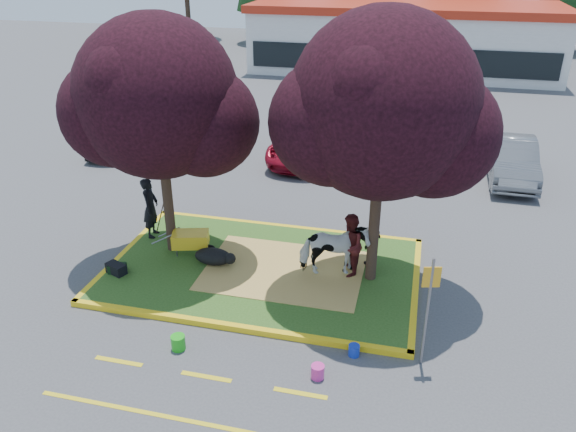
% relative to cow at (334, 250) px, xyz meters
% --- Properties ---
extents(ground, '(90.00, 90.00, 0.00)m').
position_rel_cow_xyz_m(ground, '(-1.91, -0.12, -0.89)').
color(ground, '#424244').
rests_on(ground, ground).
extents(median_island, '(8.00, 5.00, 0.15)m').
position_rel_cow_xyz_m(median_island, '(-1.91, -0.12, -0.82)').
color(median_island, '#294F18').
rests_on(median_island, ground).
extents(curb_near, '(8.30, 0.16, 0.15)m').
position_rel_cow_xyz_m(curb_near, '(-1.91, -2.70, -0.82)').
color(curb_near, yellow).
rests_on(curb_near, ground).
extents(curb_far, '(8.30, 0.16, 0.15)m').
position_rel_cow_xyz_m(curb_far, '(-1.91, 2.46, -0.82)').
color(curb_far, yellow).
rests_on(curb_far, ground).
extents(curb_left, '(0.16, 5.30, 0.15)m').
position_rel_cow_xyz_m(curb_left, '(-5.99, -0.12, -0.82)').
color(curb_left, yellow).
rests_on(curb_left, ground).
extents(curb_right, '(0.16, 5.30, 0.15)m').
position_rel_cow_xyz_m(curb_right, '(2.17, -0.12, -0.82)').
color(curb_right, yellow).
rests_on(curb_right, ground).
extents(straw_bedding, '(4.20, 3.00, 0.01)m').
position_rel_cow_xyz_m(straw_bedding, '(-1.31, -0.12, -0.74)').
color(straw_bedding, tan).
rests_on(straw_bedding, median_island).
extents(tree_purple_left, '(5.06, 4.20, 6.51)m').
position_rel_cow_xyz_m(tree_purple_left, '(-4.69, 0.26, 3.47)').
color(tree_purple_left, black).
rests_on(tree_purple_left, median_island).
extents(tree_purple_right, '(5.30, 4.40, 6.82)m').
position_rel_cow_xyz_m(tree_purple_right, '(1.01, 0.06, 3.67)').
color(tree_purple_right, black).
rests_on(tree_purple_right, median_island).
extents(fire_lane_stripe_a, '(1.10, 0.12, 0.01)m').
position_rel_cow_xyz_m(fire_lane_stripe_a, '(-3.91, -4.32, -0.89)').
color(fire_lane_stripe_a, yellow).
rests_on(fire_lane_stripe_a, ground).
extents(fire_lane_stripe_b, '(1.10, 0.12, 0.01)m').
position_rel_cow_xyz_m(fire_lane_stripe_b, '(-1.91, -4.32, -0.89)').
color(fire_lane_stripe_b, yellow).
rests_on(fire_lane_stripe_b, ground).
extents(fire_lane_stripe_c, '(1.10, 0.12, 0.01)m').
position_rel_cow_xyz_m(fire_lane_stripe_c, '(0.09, -4.32, -0.89)').
color(fire_lane_stripe_c, yellow).
rests_on(fire_lane_stripe_c, ground).
extents(fire_lane_long, '(6.00, 0.10, 0.01)m').
position_rel_cow_xyz_m(fire_lane_long, '(-1.91, -5.52, -0.89)').
color(fire_lane_long, yellow).
rests_on(fire_lane_long, ground).
extents(retail_building, '(20.40, 8.40, 4.40)m').
position_rel_cow_xyz_m(retail_building, '(0.09, 27.86, 1.36)').
color(retail_building, silver).
rests_on(retail_building, ground).
extents(cow, '(1.91, 1.27, 1.49)m').
position_rel_cow_xyz_m(cow, '(0.00, 0.00, 0.00)').
color(cow, white).
rests_on(cow, median_island).
extents(calf, '(1.11, 0.74, 0.45)m').
position_rel_cow_xyz_m(calf, '(-3.27, -0.23, -0.52)').
color(calf, black).
rests_on(calf, median_island).
extents(handler, '(0.52, 0.72, 1.83)m').
position_rel_cow_xyz_m(handler, '(-5.61, 0.90, 0.17)').
color(handler, black).
rests_on(handler, median_island).
extents(visitor_a, '(0.75, 0.91, 1.72)m').
position_rel_cow_xyz_m(visitor_a, '(0.40, 0.14, 0.12)').
color(visitor_a, '#4C1516').
rests_on(visitor_a, median_island).
extents(visitor_b, '(0.60, 0.84, 1.33)m').
position_rel_cow_xyz_m(visitor_b, '(0.93, 0.79, -0.08)').
color(visitor_b, black).
rests_on(visitor_b, median_island).
extents(wheelbarrow, '(1.79, 0.84, 0.67)m').
position_rel_cow_xyz_m(wheelbarrow, '(-4.05, 0.12, -0.28)').
color(wheelbarrow, black).
rests_on(wheelbarrow, median_island).
extents(gear_bag_dark, '(0.62, 0.48, 0.28)m').
position_rel_cow_xyz_m(gear_bag_dark, '(-5.61, -1.31, -0.60)').
color(gear_bag_dark, black).
rests_on(gear_bag_dark, median_island).
extents(gear_bag_green, '(0.50, 0.37, 0.24)m').
position_rel_cow_xyz_m(gear_bag_green, '(-5.61, -1.26, -0.62)').
color(gear_bag_green, black).
rests_on(gear_bag_green, median_island).
extents(sign_post, '(0.36, 0.12, 2.57)m').
position_rel_cow_xyz_m(sign_post, '(2.39, -2.82, 0.70)').
color(sign_post, slate).
rests_on(sign_post, ground).
extents(bucket_green, '(0.33, 0.33, 0.34)m').
position_rel_cow_xyz_m(bucket_green, '(-2.83, -3.62, -0.72)').
color(bucket_green, green).
rests_on(bucket_green, ground).
extents(bucket_pink, '(0.34, 0.34, 0.30)m').
position_rel_cow_xyz_m(bucket_pink, '(0.33, -3.79, -0.74)').
color(bucket_pink, '#DC3095').
rests_on(bucket_pink, ground).
extents(bucket_blue, '(0.32, 0.32, 0.26)m').
position_rel_cow_xyz_m(bucket_blue, '(0.97, -2.92, -0.76)').
color(bucket_blue, '#1734BA').
rests_on(bucket_blue, ground).
extents(car_black, '(2.16, 4.30, 1.40)m').
position_rel_cow_xyz_m(car_black, '(-10.64, 7.98, -0.19)').
color(car_black, black).
rests_on(car_black, ground).
extents(car_silver, '(2.51, 4.12, 1.28)m').
position_rel_cow_xyz_m(car_silver, '(-6.94, 8.72, -0.25)').
color(car_silver, gray).
rests_on(car_silver, ground).
extents(car_red, '(2.83, 5.40, 1.45)m').
position_rel_cow_xyz_m(car_red, '(-2.53, 8.92, -0.17)').
color(car_red, maroon).
rests_on(car_red, ground).
extents(car_white, '(2.63, 4.37, 1.19)m').
position_rel_cow_xyz_m(car_white, '(1.17, 8.82, -0.30)').
color(car_white, white).
rests_on(car_white, ground).
extents(car_grey, '(1.65, 4.62, 1.52)m').
position_rel_cow_xyz_m(car_grey, '(5.32, 8.58, -0.13)').
color(car_grey, slate).
rests_on(car_grey, ground).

